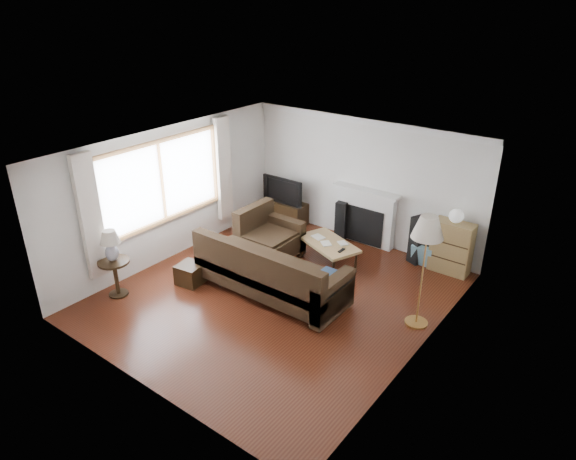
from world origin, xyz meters
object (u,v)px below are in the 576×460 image
Objects in this scene: sectional_sofa at (271,270)px; floor_lamp at (422,273)px; bookshelf at (452,247)px; coffee_table at (328,253)px; side_table at (116,278)px; tv_stand at (286,212)px.

floor_lamp reaches higher than sectional_sofa.
floor_lamp is at bearing -83.27° from bookshelf.
coffee_table is 3.76m from side_table.
tv_stand is at bearing 122.69° from sectional_sofa.
tv_stand is 4.40m from floor_lamp.
bookshelf is at bearing 0.46° from tv_stand.
tv_stand is 0.33× the size of sectional_sofa.
sectional_sofa is 4.41× the size of side_table.
coffee_table is at bearing 82.03° from sectional_sofa.
sectional_sofa is 1.58× the size of floor_lamp.
side_table is (-4.36, -2.25, -0.58)m from floor_lamp.
tv_stand reaches higher than coffee_table.
sectional_sofa is (-2.10, -2.54, -0.03)m from bookshelf.
side_table reaches higher than coffee_table.
coffee_table is 2.35m from floor_lamp.
tv_stand is at bearing 171.33° from coffee_table.
bookshelf is 0.82× the size of coffee_table.
sectional_sofa is 1.47m from coffee_table.
coffee_table is at bearing -30.66° from tv_stand.
floor_lamp reaches higher than tv_stand.
tv_stand is 3.72m from bookshelf.
tv_stand is at bearing -179.54° from bookshelf.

